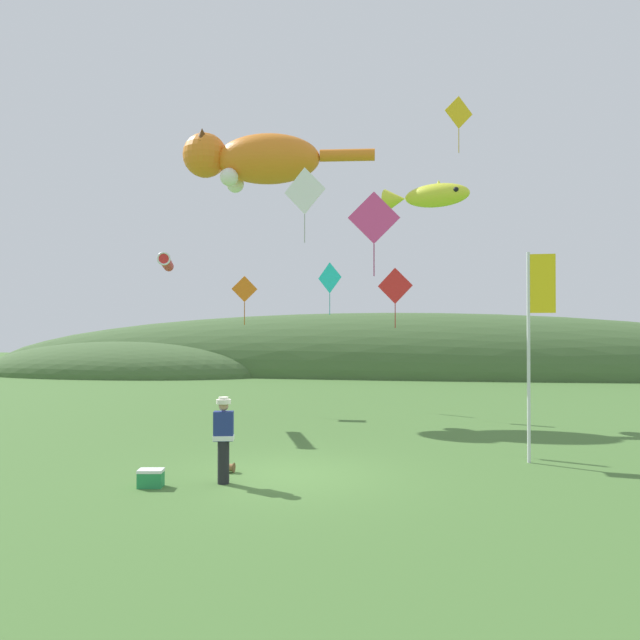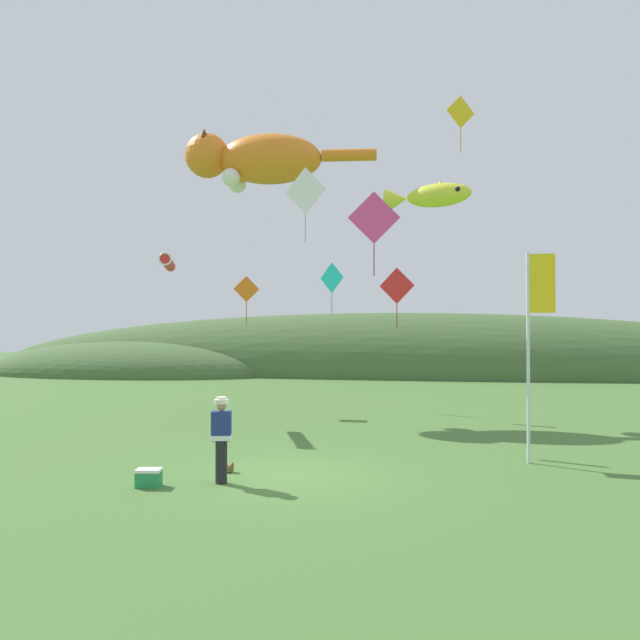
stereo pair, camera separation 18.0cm
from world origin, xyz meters
TOP-DOWN VIEW (x-y plane):
  - ground_plane at (0.00, 0.00)m, footprint 120.00×120.00m
  - distant_hill_ridge at (-2.27, 30.03)m, footprint 60.99×14.18m
  - festival_attendant at (-1.15, -0.92)m, footprint 0.47×0.35m
  - kite_spool at (-1.31, 0.04)m, footprint 0.16×0.22m
  - picnic_cooler at (-2.50, -1.45)m, footprint 0.54×0.41m
  - festival_banner_pole at (5.48, 2.23)m, footprint 0.66×0.08m
  - kite_giant_cat at (-3.78, 10.56)m, footprint 7.60×2.57m
  - kite_fish_windsock at (2.97, 10.20)m, footprint 3.36×1.84m
  - kite_tube_streamer at (-5.81, 6.79)m, footprint 1.28×2.60m
  - kite_diamond_white at (-0.82, 5.92)m, footprint 1.41×0.46m
  - kite_diamond_teal at (-1.06, 12.44)m, footprint 1.09×0.72m
  - kite_diamond_pink at (1.51, 4.14)m, footprint 1.45×0.24m
  - kite_diamond_red at (1.77, 10.35)m, footprint 1.33×0.36m
  - kite_diamond_orange at (-4.10, 10.30)m, footprint 0.92×0.49m
  - kite_diamond_gold at (4.12, 10.31)m, footprint 1.04×0.67m

SIDE VIEW (x-z plane):
  - ground_plane at x=0.00m, z-range 0.00..0.00m
  - distant_hill_ridge at x=-2.27m, z-range -4.26..4.26m
  - kite_spool at x=-1.31m, z-range 0.00..0.22m
  - picnic_cooler at x=-2.50m, z-range 0.00..0.36m
  - festival_attendant at x=-1.15m, z-range 0.07..1.84m
  - festival_banner_pole at x=5.48m, z-range 0.77..5.77m
  - kite_diamond_orange at x=-4.10m, z-range 3.73..5.66m
  - kite_diamond_red at x=1.77m, z-range 3.63..5.90m
  - kite_diamond_teal at x=-1.06m, z-range 4.18..6.37m
  - kite_tube_streamer at x=-5.81m, z-range 5.21..5.64m
  - kite_diamond_pink at x=1.51m, z-range 5.08..7.44m
  - kite_diamond_white at x=-0.82m, z-range 6.31..8.68m
  - kite_fish_windsock at x=2.97m, z-range 7.59..8.59m
  - kite_giant_cat at x=-3.78m, z-range 8.71..11.02m
  - kite_diamond_gold at x=4.12m, z-range 10.11..12.23m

